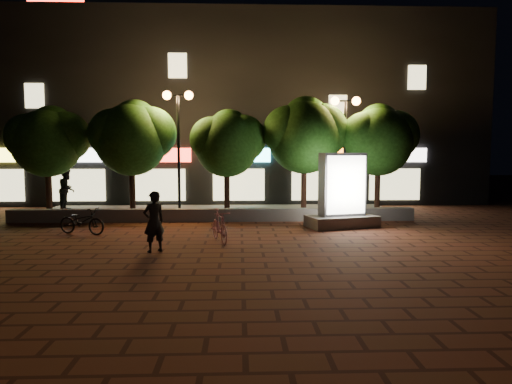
{
  "coord_description": "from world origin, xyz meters",
  "views": [
    {
      "loc": [
        1.04,
        -13.58,
        2.7
      ],
      "look_at": [
        1.6,
        1.5,
        1.38
      ],
      "focal_mm": 31.26,
      "sensor_mm": 36.0,
      "label": 1
    }
  ],
  "objects_px": {
    "scooter_parked": "(82,221)",
    "rider": "(154,222)",
    "ad_kiosk": "(342,197)",
    "street_lamp_left": "(178,121)",
    "tree_far_right": "(379,137)",
    "tree_left": "(133,135)",
    "tree_far_left": "(48,139)",
    "tree_mid": "(228,141)",
    "tree_right": "(305,133)",
    "scooter_pink": "(220,226)",
    "street_lamp_right": "(345,125)",
    "pedestrian": "(67,189)"
  },
  "relations": [
    {
      "from": "street_lamp_right",
      "to": "ad_kiosk",
      "type": "relative_size",
      "value": 1.82
    },
    {
      "from": "tree_far_left",
      "to": "rider",
      "type": "distance_m",
      "value": 9.28
    },
    {
      "from": "tree_far_right",
      "to": "scooter_parked",
      "type": "distance_m",
      "value": 12.37
    },
    {
      "from": "tree_far_left",
      "to": "street_lamp_right",
      "type": "relative_size",
      "value": 0.93
    },
    {
      "from": "street_lamp_right",
      "to": "tree_mid",
      "type": "bearing_deg",
      "value": 176.96
    },
    {
      "from": "scooter_parked",
      "to": "street_lamp_right",
      "type": "bearing_deg",
      "value": -49.67
    },
    {
      "from": "scooter_parked",
      "to": "rider",
      "type": "bearing_deg",
      "value": -115.04
    },
    {
      "from": "street_lamp_left",
      "to": "scooter_parked",
      "type": "bearing_deg",
      "value": -124.53
    },
    {
      "from": "tree_left",
      "to": "pedestrian",
      "type": "relative_size",
      "value": 2.53
    },
    {
      "from": "tree_far_right",
      "to": "street_lamp_left",
      "type": "distance_m",
      "value": 8.58
    },
    {
      "from": "scooter_parked",
      "to": "pedestrian",
      "type": "height_order",
      "value": "pedestrian"
    },
    {
      "from": "tree_far_left",
      "to": "street_lamp_right",
      "type": "height_order",
      "value": "street_lamp_right"
    },
    {
      "from": "scooter_parked",
      "to": "tree_far_right",
      "type": "bearing_deg",
      "value": -51.29
    },
    {
      "from": "tree_left",
      "to": "scooter_pink",
      "type": "relative_size",
      "value": 2.93
    },
    {
      "from": "tree_mid",
      "to": "scooter_parked",
      "type": "xyz_separation_m",
      "value": [
        -4.76,
        -4.2,
        -2.77
      ]
    },
    {
      "from": "tree_far_right",
      "to": "street_lamp_left",
      "type": "xyz_separation_m",
      "value": [
        -8.55,
        -0.26,
        0.66
      ]
    },
    {
      "from": "tree_far_left",
      "to": "scooter_pink",
      "type": "distance_m",
      "value": 9.75
    },
    {
      "from": "scooter_parked",
      "to": "ad_kiosk",
      "type": "bearing_deg",
      "value": -64.29
    },
    {
      "from": "tree_far_left",
      "to": "tree_far_right",
      "type": "distance_m",
      "value": 14.0
    },
    {
      "from": "tree_far_right",
      "to": "street_lamp_left",
      "type": "relative_size",
      "value": 0.92
    },
    {
      "from": "tree_right",
      "to": "pedestrian",
      "type": "bearing_deg",
      "value": 171.14
    },
    {
      "from": "street_lamp_left",
      "to": "rider",
      "type": "bearing_deg",
      "value": -88.24
    },
    {
      "from": "tree_left",
      "to": "street_lamp_right",
      "type": "height_order",
      "value": "street_lamp_right"
    },
    {
      "from": "tree_far_right",
      "to": "rider",
      "type": "height_order",
      "value": "tree_far_right"
    },
    {
      "from": "scooter_parked",
      "to": "scooter_pink",
      "type": "bearing_deg",
      "value": -89.95
    },
    {
      "from": "tree_left",
      "to": "street_lamp_left",
      "type": "relative_size",
      "value": 0.94
    },
    {
      "from": "scooter_pink",
      "to": "scooter_parked",
      "type": "distance_m",
      "value": 4.88
    },
    {
      "from": "street_lamp_right",
      "to": "pedestrian",
      "type": "distance_m",
      "value": 12.87
    },
    {
      "from": "street_lamp_left",
      "to": "tree_far_right",
      "type": "bearing_deg",
      "value": 1.76
    },
    {
      "from": "street_lamp_left",
      "to": "street_lamp_right",
      "type": "relative_size",
      "value": 1.04
    },
    {
      "from": "ad_kiosk",
      "to": "tree_far_left",
      "type": "bearing_deg",
      "value": 165.54
    },
    {
      "from": "tree_left",
      "to": "street_lamp_right",
      "type": "xyz_separation_m",
      "value": [
        8.95,
        -0.26,
        0.45
      ]
    },
    {
      "from": "tree_left",
      "to": "ad_kiosk",
      "type": "distance_m",
      "value": 9.07
    },
    {
      "from": "tree_far_right",
      "to": "rider",
      "type": "distance_m",
      "value": 11.15
    },
    {
      "from": "tree_right",
      "to": "street_lamp_left",
      "type": "bearing_deg",
      "value": -177.19
    },
    {
      "from": "tree_right",
      "to": "rider",
      "type": "height_order",
      "value": "tree_right"
    },
    {
      "from": "tree_mid",
      "to": "ad_kiosk",
      "type": "height_order",
      "value": "tree_mid"
    },
    {
      "from": "tree_far_left",
      "to": "street_lamp_left",
      "type": "xyz_separation_m",
      "value": [
        5.45,
        -0.26,
        0.74
      ]
    },
    {
      "from": "pedestrian",
      "to": "street_lamp_right",
      "type": "bearing_deg",
      "value": -102.17
    },
    {
      "from": "rider",
      "to": "pedestrian",
      "type": "height_order",
      "value": "pedestrian"
    },
    {
      "from": "tree_left",
      "to": "pedestrian",
      "type": "xyz_separation_m",
      "value": [
        -3.45,
        1.68,
        -2.4
      ]
    },
    {
      "from": "tree_far_left",
      "to": "tree_mid",
      "type": "bearing_deg",
      "value": -0.0
    },
    {
      "from": "street_lamp_right",
      "to": "scooter_parked",
      "type": "height_order",
      "value": "street_lamp_right"
    },
    {
      "from": "tree_left",
      "to": "tree_far_left",
      "type": "bearing_deg",
      "value": -180.0
    },
    {
      "from": "ad_kiosk",
      "to": "scooter_parked",
      "type": "bearing_deg",
      "value": -172.57
    },
    {
      "from": "scooter_pink",
      "to": "pedestrian",
      "type": "distance_m",
      "value": 10.43
    },
    {
      "from": "ad_kiosk",
      "to": "scooter_pink",
      "type": "distance_m",
      "value": 5.15
    },
    {
      "from": "street_lamp_right",
      "to": "tree_left",
      "type": "bearing_deg",
      "value": 178.32
    },
    {
      "from": "street_lamp_left",
      "to": "tree_right",
      "type": "bearing_deg",
      "value": 2.81
    },
    {
      "from": "tree_mid",
      "to": "street_lamp_right",
      "type": "height_order",
      "value": "street_lamp_right"
    }
  ]
}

